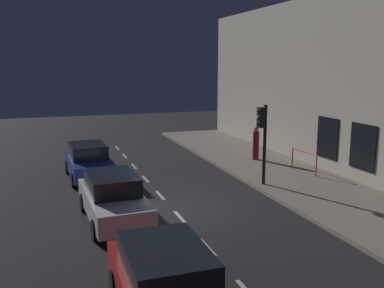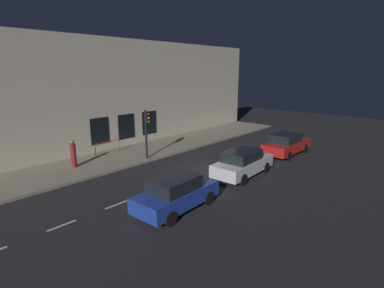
{
  "view_description": "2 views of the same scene",
  "coord_description": "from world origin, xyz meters",
  "px_view_note": "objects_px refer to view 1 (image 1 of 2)",
  "views": [
    {
      "loc": [
        -4.18,
        -14.2,
        5.17
      ],
      "look_at": [
        1.62,
        2.35,
        1.86
      ],
      "focal_mm": 39.57,
      "sensor_mm": 36.0,
      "label": 1
    },
    {
      "loc": [
        -11.28,
        14.0,
        6.16
      ],
      "look_at": [
        0.97,
        0.43,
        1.6
      ],
      "focal_mm": 27.95,
      "sensor_mm": 36.0,
      "label": 2
    }
  ],
  "objects_px": {
    "pedestrian_0": "(256,144)",
    "parked_car_1": "(168,286)",
    "parked_car_0": "(113,198)",
    "parked_car_2": "(88,161)",
    "traffic_light": "(263,130)"
  },
  "relations": [
    {
      "from": "parked_car_0",
      "to": "parked_car_2",
      "type": "xyz_separation_m",
      "value": [
        -0.22,
        5.8,
        -0.0
      ]
    },
    {
      "from": "traffic_light",
      "to": "parked_car_2",
      "type": "relative_size",
      "value": 0.8
    },
    {
      "from": "traffic_light",
      "to": "parked_car_2",
      "type": "xyz_separation_m",
      "value": [
        -6.76,
        4.0,
        -1.69
      ]
    },
    {
      "from": "parked_car_0",
      "to": "pedestrian_0",
      "type": "distance_m",
      "value": 10.55
    },
    {
      "from": "parked_car_0",
      "to": "parked_car_1",
      "type": "distance_m",
      "value": 6.13
    },
    {
      "from": "pedestrian_0",
      "to": "parked_car_1",
      "type": "bearing_deg",
      "value": 92.1
    },
    {
      "from": "pedestrian_0",
      "to": "traffic_light",
      "type": "bearing_deg",
      "value": 101.62
    },
    {
      "from": "traffic_light",
      "to": "pedestrian_0",
      "type": "height_order",
      "value": "traffic_light"
    },
    {
      "from": "traffic_light",
      "to": "parked_car_0",
      "type": "relative_size",
      "value": 0.75
    },
    {
      "from": "parked_car_1",
      "to": "pedestrian_0",
      "type": "relative_size",
      "value": 2.54
    },
    {
      "from": "pedestrian_0",
      "to": "parked_car_2",
      "type": "bearing_deg",
      "value": 38.88
    },
    {
      "from": "pedestrian_0",
      "to": "parked_car_0",
      "type": "bearing_deg",
      "value": 72.27
    },
    {
      "from": "parked_car_0",
      "to": "parked_car_2",
      "type": "bearing_deg",
      "value": -90.11
    },
    {
      "from": "parked_car_1",
      "to": "pedestrian_0",
      "type": "xyz_separation_m",
      "value": [
        8.44,
        12.28,
        0.19
      ]
    },
    {
      "from": "parked_car_2",
      "to": "traffic_light",
      "type": "bearing_deg",
      "value": 146.9
    }
  ]
}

